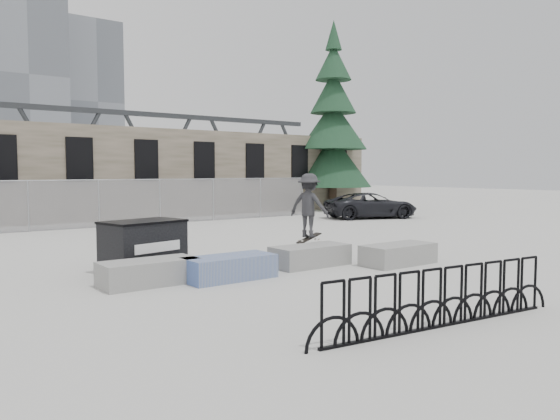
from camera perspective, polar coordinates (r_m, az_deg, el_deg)
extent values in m
plane|color=#B8B7B3|center=(13.02, -0.55, -6.37)|extent=(120.00, 120.00, 0.00)
cube|color=#685E4D|center=(27.64, -20.93, 3.58)|extent=(36.00, 2.50, 4.50)
cube|color=black|center=(25.69, -27.09, 4.83)|extent=(1.20, 0.12, 2.00)
cube|color=black|center=(26.42, -20.21, 4.99)|extent=(1.20, 0.12, 2.00)
cube|color=black|center=(27.51, -13.79, 5.08)|extent=(1.20, 0.12, 2.00)
cube|color=black|center=(28.91, -7.92, 5.10)|extent=(1.20, 0.12, 2.00)
cube|color=black|center=(30.59, -2.64, 5.08)|extent=(1.20, 0.12, 2.00)
cube|color=black|center=(32.49, 2.05, 5.02)|extent=(1.20, 0.12, 2.00)
cube|color=black|center=(34.59, 6.20, 4.94)|extent=(1.20, 0.12, 2.00)
cylinder|color=gray|center=(23.37, -24.82, 0.36)|extent=(0.06, 0.06, 2.00)
cylinder|color=gray|center=(24.09, -18.41, 0.63)|extent=(0.06, 0.06, 2.00)
cylinder|color=gray|center=(25.09, -12.44, 0.87)|extent=(0.06, 0.06, 2.00)
cylinder|color=gray|center=(26.34, -6.98, 1.08)|extent=(0.06, 0.06, 2.00)
cylinder|color=gray|center=(27.81, -2.06, 1.27)|extent=(0.06, 0.06, 2.00)
cylinder|color=gray|center=(29.46, 2.34, 1.42)|extent=(0.06, 0.06, 2.00)
cube|color=#99999E|center=(24.09, -18.41, 0.63)|extent=(22.00, 0.02, 2.00)
cylinder|color=gray|center=(24.06, -18.46, 3.01)|extent=(22.00, 0.04, 0.04)
cube|color=#989895|center=(11.73, -13.54, -6.35)|extent=(2.00, 0.90, 0.52)
cube|color=#2D471E|center=(11.70, -13.56, -5.40)|extent=(1.76, 0.66, 0.10)
cube|color=#3554A1|center=(12.02, -5.32, -6.01)|extent=(2.00, 0.90, 0.52)
cube|color=#2D471E|center=(11.99, -5.33, -5.07)|extent=(1.76, 0.66, 0.10)
cube|color=#989895|center=(13.64, 3.18, -4.79)|extent=(2.00, 0.90, 0.52)
cube|color=#2D471E|center=(13.61, 3.18, -3.97)|extent=(1.76, 0.66, 0.10)
cube|color=#989895|center=(14.17, 12.26, -4.54)|extent=(2.00, 0.90, 0.52)
cube|color=#2D471E|center=(14.15, 12.27, -3.75)|extent=(1.76, 0.66, 0.10)
cube|color=black|center=(13.24, -14.09, -3.77)|extent=(1.99, 1.45, 1.16)
cube|color=black|center=(13.17, -14.13, -1.18)|extent=(2.04, 1.51, 0.05)
cube|color=white|center=(12.79, -12.63, -3.81)|extent=(1.23, 0.30, 0.22)
cube|color=black|center=(8.81, 16.57, -11.50)|extent=(4.47, 0.61, 0.04)
torus|color=black|center=(7.40, 5.55, -10.89)|extent=(0.89, 0.16, 0.89)
torus|color=black|center=(7.66, 8.34, -10.39)|extent=(0.89, 0.16, 0.89)
torus|color=black|center=(7.94, 10.93, -9.91)|extent=(0.89, 0.16, 0.89)
torus|color=black|center=(8.24, 13.34, -9.44)|extent=(0.89, 0.16, 0.89)
torus|color=black|center=(8.54, 15.57, -8.99)|extent=(0.89, 0.16, 0.89)
torus|color=black|center=(8.86, 17.64, -8.56)|extent=(0.89, 0.16, 0.89)
torus|color=black|center=(9.19, 19.56, -8.15)|extent=(0.89, 0.16, 0.89)
torus|color=black|center=(9.53, 21.34, -7.76)|extent=(0.89, 0.16, 0.89)
torus|color=black|center=(9.88, 22.99, -7.39)|extent=(0.89, 0.16, 0.89)
torus|color=black|center=(10.24, 24.52, -7.05)|extent=(0.89, 0.16, 0.89)
cylinder|color=#38281E|center=(33.84, 5.52, 1.83)|extent=(0.50, 0.50, 2.09)
cone|color=#10321B|center=(33.82, 5.54, 5.14)|extent=(4.73, 4.73, 3.20)
cone|color=#10321B|center=(33.93, 5.57, 8.85)|extent=(4.14, 4.14, 3.00)
cone|color=#10321B|center=(34.16, 5.59, 12.20)|extent=(2.80, 2.80, 2.60)
cone|color=#10321B|center=(34.46, 5.61, 15.16)|extent=(2.20, 2.20, 2.20)
cone|color=#10321B|center=(34.80, 5.63, 17.75)|extent=(1.01, 1.01, 1.80)
cube|color=slate|center=(98.41, -25.50, 12.23)|extent=(12.00, 12.00, 34.00)
cube|color=slate|center=(111.27, -19.30, 10.37)|extent=(10.00, 10.00, 30.00)
cube|color=#2D3033|center=(67.67, -21.81, 5.17)|extent=(70.00, 3.00, 1.20)
cube|color=#2D3033|center=(68.03, -21.94, 9.80)|extent=(70.00, 0.60, 0.60)
cube|color=gray|center=(80.81, -0.72, 3.82)|extent=(2.00, 3.00, 4.00)
imported|color=black|center=(27.87, 9.50, 0.48)|extent=(5.08, 3.61, 1.28)
imported|color=#2C2C2F|center=(14.24, 3.05, 0.49)|extent=(1.02, 1.24, 1.66)
cube|color=black|center=(14.32, 3.04, -2.95)|extent=(0.80, 0.31, 0.23)
cylinder|color=beige|center=(14.10, 2.35, -3.26)|extent=(0.06, 0.03, 0.06)
cylinder|color=beige|center=(14.21, 1.99, -3.21)|extent=(0.06, 0.03, 0.06)
cylinder|color=beige|center=(14.46, 4.07, -3.09)|extent=(0.06, 0.03, 0.06)
cylinder|color=beige|center=(14.56, 3.71, -3.04)|extent=(0.06, 0.03, 0.06)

